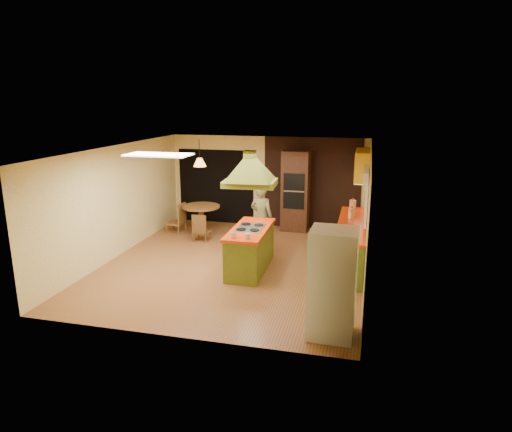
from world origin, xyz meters
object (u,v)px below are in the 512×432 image
(wall_oven, at_px, (296,191))
(canister_large, at_px, (353,205))
(refrigerator, at_px, (332,284))
(dining_table, at_px, (201,214))
(kitchen_island, at_px, (250,249))
(man, at_px, (262,218))

(wall_oven, bearing_deg, canister_large, -34.58)
(refrigerator, bearing_deg, dining_table, 130.65)
(canister_large, bearing_deg, kitchen_island, -133.08)
(wall_oven, height_order, dining_table, wall_oven)
(man, bearing_deg, dining_table, -11.26)
(wall_oven, bearing_deg, dining_table, -159.02)
(man, bearing_deg, wall_oven, -85.56)
(man, relative_size, wall_oven, 0.74)
(kitchen_island, xyz_separation_m, canister_large, (1.98, 2.12, 0.57))
(man, distance_m, refrigerator, 4.08)
(wall_oven, relative_size, dining_table, 2.18)
(dining_table, distance_m, canister_large, 3.97)
(refrigerator, bearing_deg, canister_large, 89.92)
(wall_oven, distance_m, canister_large, 1.90)
(man, distance_m, wall_oven, 2.04)
(refrigerator, distance_m, dining_table, 6.05)
(kitchen_island, bearing_deg, refrigerator, -52.37)
(refrigerator, xyz_separation_m, wall_oven, (-1.44, 5.56, 0.25))
(kitchen_island, bearing_deg, dining_table, 128.91)
(kitchen_island, height_order, dining_table, kitchen_island)
(kitchen_island, xyz_separation_m, wall_oven, (0.43, 3.22, 0.62))
(wall_oven, xyz_separation_m, canister_large, (1.55, -1.10, -0.05))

